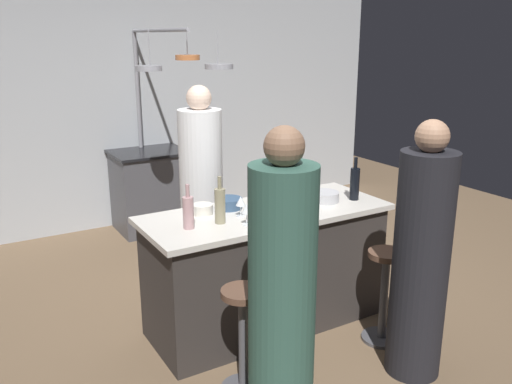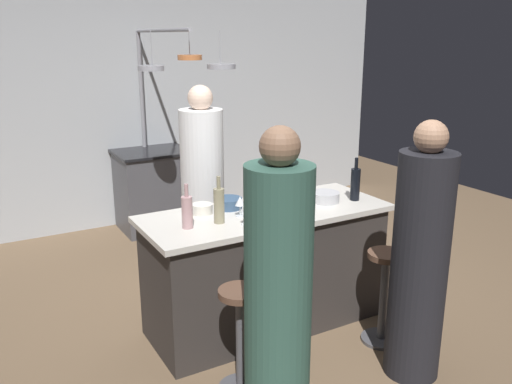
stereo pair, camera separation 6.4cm
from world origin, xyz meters
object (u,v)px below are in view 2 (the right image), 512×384
(guest_right, at_px, (420,263))
(wine_bottle_white, at_px, (219,205))
(stove_range, at_px, (154,190))
(bar_stool_right, at_px, (384,293))
(wine_glass_near_right_guest, at_px, (240,202))
(wine_glass_near_left_guest, at_px, (274,201))
(wine_glass_by_chef, at_px, (246,210))
(mixing_bowl_steel, at_px, (325,197))
(chef, at_px, (203,195))
(bar_stool_left, at_px, (240,336))
(wine_bottle_green, at_px, (280,190))
(mixing_bowl_ceramic, at_px, (202,209))
(wine_bottle_dark, at_px, (355,184))
(guest_left, at_px, (278,298))
(mixing_bowl_blue, at_px, (228,203))
(pepper_mill, at_px, (253,196))
(wine_bottle_rose, at_px, (187,211))
(wine_bottle_red, at_px, (265,194))

(guest_right, relative_size, wine_bottle_white, 5.14)
(stove_range, relative_size, bar_stool_right, 1.31)
(stove_range, bearing_deg, wine_glass_near_right_guest, -95.20)
(wine_glass_near_left_guest, xyz_separation_m, wine_glass_by_chef, (-0.26, -0.07, 0.00))
(guest_right, distance_m, mixing_bowl_steel, 0.97)
(chef, distance_m, wine_glass_near_right_guest, 0.96)
(bar_stool_left, distance_m, wine_bottle_green, 1.16)
(wine_glass_near_left_guest, relative_size, mixing_bowl_steel, 0.68)
(wine_bottle_green, bearing_deg, bar_stool_right, -56.85)
(wine_bottle_green, relative_size, mixing_bowl_ceramic, 2.10)
(stove_range, relative_size, wine_bottle_dark, 2.71)
(wine_glass_near_right_guest, bearing_deg, wine_bottle_dark, -5.22)
(wine_glass_near_right_guest, bearing_deg, bar_stool_left, -118.28)
(bar_stool_right, xyz_separation_m, guest_left, (-1.11, -0.37, 0.41))
(wine_glass_near_left_guest, distance_m, mixing_bowl_ceramic, 0.51)
(wine_glass_near_right_guest, distance_m, mixing_bowl_ceramic, 0.28)
(wine_bottle_green, relative_size, wine_glass_near_right_guest, 2.12)
(chef, distance_m, wine_glass_by_chef, 1.13)
(wine_bottle_dark, bearing_deg, wine_glass_near_left_guest, -179.37)
(mixing_bowl_blue, bearing_deg, bar_stool_right, -45.22)
(wine_bottle_green, xyz_separation_m, mixing_bowl_ceramic, (-0.58, 0.11, -0.08))
(guest_left, height_order, mixing_bowl_ceramic, guest_left)
(wine_bottle_green, bearing_deg, bar_stool_left, -135.86)
(guest_left, relative_size, wine_glass_by_chef, 11.60)
(bar_stool_left, height_order, guest_left, guest_left)
(wine_glass_near_left_guest, distance_m, mixing_bowl_steel, 0.51)
(chef, bearing_deg, pepper_mill, -89.32)
(guest_right, bearing_deg, pepper_mill, 119.21)
(bar_stool_right, relative_size, wine_bottle_white, 2.12)
(guest_left, relative_size, wine_glass_near_left_guest, 11.60)
(bar_stool_right, height_order, mixing_bowl_blue, mixing_bowl_blue)
(wine_glass_near_left_guest, height_order, mixing_bowl_blue, wine_glass_near_left_guest)
(wine_glass_near_right_guest, height_order, mixing_bowl_ceramic, wine_glass_near_right_guest)
(guest_left, relative_size, wine_bottle_rose, 5.72)
(guest_left, xyz_separation_m, wine_bottle_white, (0.11, 0.92, 0.24))
(wine_bottle_red, bearing_deg, wine_bottle_white, -165.38)
(wine_bottle_green, bearing_deg, wine_glass_near_left_guest, -132.61)
(pepper_mill, height_order, wine_bottle_rose, wine_bottle_rose)
(guest_right, xyz_separation_m, wine_glass_near_right_guest, (-0.73, 0.97, 0.24))
(stove_range, distance_m, bar_stool_right, 3.13)
(wine_glass_near_right_guest, xyz_separation_m, mixing_bowl_ceramic, (-0.20, 0.19, -0.07))
(wine_glass_near_left_guest, bearing_deg, mixing_bowl_blue, 123.43)
(bar_stool_right, bearing_deg, pepper_mill, 134.65)
(wine_bottle_white, height_order, wine_glass_near_right_guest, wine_bottle_white)
(mixing_bowl_ceramic, bearing_deg, pepper_mill, -16.97)
(wine_bottle_dark, relative_size, wine_glass_by_chef, 2.25)
(guest_left, distance_m, wine_glass_near_left_guest, 1.03)
(chef, bearing_deg, wine_bottle_dark, -51.65)
(wine_bottle_rose, relative_size, mixing_bowl_blue, 1.47)
(wine_bottle_red, height_order, mixing_bowl_steel, wine_bottle_red)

